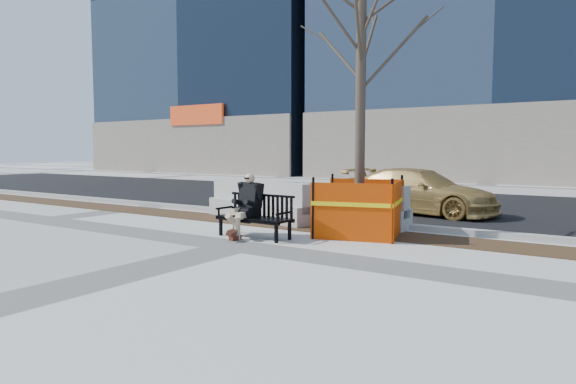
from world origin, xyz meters
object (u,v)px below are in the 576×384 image
Objects in this scene: tree_fence at (359,235)px; sedan at (419,214)px; jersey_barrier_right at (336,225)px; seated_man at (247,236)px; bench at (254,238)px; jersey_barrier_left at (260,220)px.

sedan is (-0.17, 4.06, 0.00)m from tree_fence.
tree_fence is 1.77× the size of jersey_barrier_right.
seated_man is at bearing -142.81° from tree_fence.
bench is 0.27× the size of tree_fence.
bench is at bearing -102.11° from jersey_barrier_right.
seated_man reaches higher than jersey_barrier_left.
bench is 5.67m from sedan.
jersey_barrier_right is (-1.05, 0.99, 0.00)m from tree_fence.
tree_fence reaches higher than bench.
tree_fence is at bearing 39.49° from seated_man.
jersey_barrier_right is (0.76, 2.36, 0.00)m from seated_man.
sedan is 3.20m from jersey_barrier_right.
bench is 2.47m from jersey_barrier_right.
seated_man reaches higher than bench.
jersey_barrier_left is (-3.06, 0.71, 0.00)m from tree_fence.
bench is at bearing 173.68° from sedan.
jersey_barrier_left is (-1.47, 2.13, 0.00)m from bench.
jersey_barrier_left is 1.00× the size of jersey_barrier_right.
sedan is at bearing 74.49° from jersey_barrier_right.
jersey_barrier_right is (2.01, 0.28, 0.00)m from jersey_barrier_left.
bench is at bearing -41.86° from jersey_barrier_left.
sedan is at bearing 77.78° from bench.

